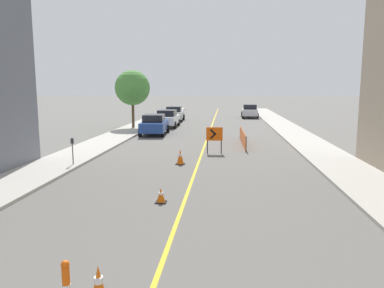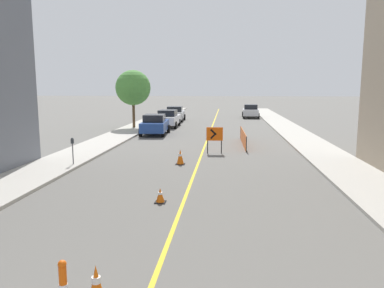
# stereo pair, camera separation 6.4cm
# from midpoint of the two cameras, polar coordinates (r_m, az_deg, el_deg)

# --- Properties ---
(lane_stripe) EXTENTS (0.12, 67.31, 0.01)m
(lane_stripe) POSITION_cam_midpoint_polar(r_m,az_deg,el_deg) (29.60, 2.71, 1.52)
(lane_stripe) COLOR gold
(lane_stripe) RESTS_ON ground_plane
(sidewalk_left) EXTENTS (2.61, 67.31, 0.12)m
(sidewalk_left) POSITION_cam_midpoint_polar(r_m,az_deg,el_deg) (30.65, -9.99, 1.76)
(sidewalk_left) COLOR #ADA89E
(sidewalk_left) RESTS_ON ground_plane
(sidewalk_right) EXTENTS (2.61, 67.31, 0.12)m
(sidewalk_right) POSITION_cam_midpoint_polar(r_m,az_deg,el_deg) (30.05, 15.67, 1.43)
(sidewalk_right) COLOR #ADA89E
(sidewalk_right) RESTS_ON ground_plane
(traffic_cone_second) EXTENTS (0.38, 0.38, 0.73)m
(traffic_cone_second) POSITION_cam_midpoint_polar(r_m,az_deg,el_deg) (7.05, -14.11, -20.16)
(traffic_cone_second) COLOR black
(traffic_cone_second) RESTS_ON ground_plane
(traffic_cone_third) EXTENTS (0.35, 0.35, 0.49)m
(traffic_cone_third) POSITION_cam_midpoint_polar(r_m,az_deg,el_deg) (12.27, -4.72, -7.82)
(traffic_cone_third) COLOR black
(traffic_cone_third) RESTS_ON ground_plane
(traffic_cone_fourth) EXTENTS (0.44, 0.44, 0.73)m
(traffic_cone_fourth) POSITION_cam_midpoint_polar(r_m,az_deg,el_deg) (18.08, -1.70, -1.99)
(traffic_cone_fourth) COLOR black
(traffic_cone_fourth) RESTS_ON ground_plane
(arrow_barricade_primary) EXTENTS (0.92, 0.11, 1.48)m
(arrow_barricade_primary) POSITION_cam_midpoint_polar(r_m,az_deg,el_deg) (20.99, 3.55, 1.35)
(arrow_barricade_primary) COLOR #EF560C
(arrow_barricade_primary) RESTS_ON ground_plane
(safety_mesh_fence) EXTENTS (0.18, 5.67, 0.92)m
(safety_mesh_fence) POSITION_cam_midpoint_polar(r_m,az_deg,el_deg) (24.30, 7.88, 0.94)
(safety_mesh_fence) COLOR #EF560C
(safety_mesh_fence) RESTS_ON ground_plane
(parked_car_curb_near) EXTENTS (2.04, 4.39, 1.59)m
(parked_car_curb_near) POSITION_cam_midpoint_polar(r_m,az_deg,el_deg) (29.35, -5.61, 2.99)
(parked_car_curb_near) COLOR navy
(parked_car_curb_near) RESTS_ON ground_plane
(parked_car_curb_mid) EXTENTS (1.94, 4.33, 1.59)m
(parked_car_curb_mid) POSITION_cam_midpoint_polar(r_m,az_deg,el_deg) (34.76, -3.61, 3.91)
(parked_car_curb_mid) COLOR silver
(parked_car_curb_mid) RESTS_ON ground_plane
(parked_car_curb_far) EXTENTS (2.00, 4.38, 1.59)m
(parked_car_curb_far) POSITION_cam_midpoint_polar(r_m,az_deg,el_deg) (40.77, -2.54, 4.64)
(parked_car_curb_far) COLOR #B7B7BC
(parked_car_curb_far) RESTS_ON ground_plane
(parked_car_opposite_side) EXTENTS (1.98, 4.37, 1.59)m
(parked_car_opposite_side) POSITION_cam_midpoint_polar(r_m,az_deg,el_deg) (45.70, 8.96, 4.99)
(parked_car_opposite_side) COLOR #B7B7BC
(parked_car_opposite_side) RESTS_ON ground_plane
(parking_meter_far_curb) EXTENTS (0.12, 0.11, 1.25)m
(parking_meter_far_curb) POSITION_cam_midpoint_polar(r_m,az_deg,el_deg) (18.31, -17.66, -0.21)
(parking_meter_far_curb) COLOR #4C4C51
(parking_meter_far_curb) RESTS_ON sidewalk_left
(street_tree_left_near) EXTENTS (3.07, 3.07, 5.03)m
(street_tree_left_near) POSITION_cam_midpoint_polar(r_m,az_deg,el_deg) (33.57, -8.91, 8.46)
(street_tree_left_near) COLOR #4C3823
(street_tree_left_near) RESTS_ON sidewalk_left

